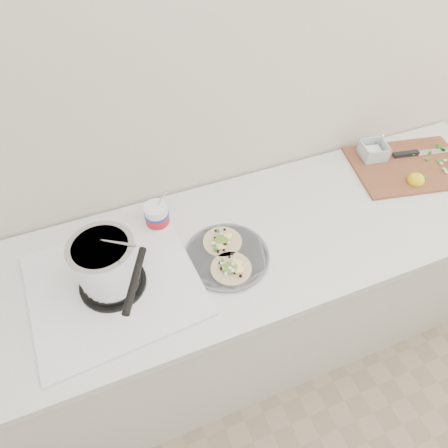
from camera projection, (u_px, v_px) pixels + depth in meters
name	position (u px, v px, depth m)	size (l,w,h in m)	color
counter	(236.00, 302.00, 1.79)	(2.44, 0.66, 0.90)	silver
stove	(109.00, 272.00, 1.25)	(0.56, 0.52, 0.25)	silver
taco_plate	(227.00, 255.00, 1.38)	(0.30, 0.30, 0.04)	slate
tub	(158.00, 214.00, 1.45)	(0.09, 0.09, 0.20)	white
cutboard	(407.00, 162.00, 1.71)	(0.54, 0.43, 0.08)	brown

